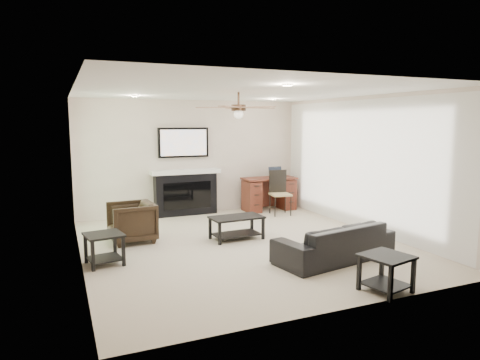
{
  "coord_description": "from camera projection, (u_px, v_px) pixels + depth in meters",
  "views": [
    {
      "loc": [
        -2.73,
        -6.37,
        2.02
      ],
      "look_at": [
        0.06,
        0.18,
        1.05
      ],
      "focal_mm": 32.0,
      "sensor_mm": 36.0,
      "label": 1
    }
  ],
  "objects": [
    {
      "name": "sofa",
      "position": [
        334.0,
        242.0,
        6.3
      ],
      "size": [
        1.96,
        1.05,
        0.54
      ],
      "primitive_type": "imported",
      "rotation": [
        0.0,
        0.0,
        3.32
      ],
      "color": "black",
      "rests_on": "ground"
    },
    {
      "name": "fireplace_unit",
      "position": [
        185.0,
        172.0,
        9.28
      ],
      "size": [
        1.52,
        0.34,
        1.91
      ],
      "primitive_type": "cube",
      "color": "black",
      "rests_on": "ground"
    },
    {
      "name": "room_shell",
      "position": [
        250.0,
        143.0,
        7.05
      ],
      "size": [
        5.5,
        5.54,
        2.52
      ],
      "color": "beige",
      "rests_on": "ground"
    },
    {
      "name": "laptop",
      "position": [
        277.0,
        172.0,
        9.86
      ],
      "size": [
        0.33,
        0.24,
        0.23
      ],
      "primitive_type": "cube",
      "color": "black",
      "rests_on": "desk"
    },
    {
      "name": "coffee_table",
      "position": [
        237.0,
        228.0,
        7.42
      ],
      "size": [
        0.92,
        0.55,
        0.4
      ],
      "primitive_type": "cube",
      "rotation": [
        0.0,
        0.0,
        0.05
      ],
      "color": "black",
      "rests_on": "ground"
    },
    {
      "name": "end_table_near",
      "position": [
        386.0,
        273.0,
        5.11
      ],
      "size": [
        0.62,
        0.62,
        0.45
      ],
      "primitive_type": "cube",
      "rotation": [
        0.0,
        0.0,
        0.22
      ],
      "color": "black",
      "rests_on": "ground"
    },
    {
      "name": "desk",
      "position": [
        269.0,
        194.0,
        9.86
      ],
      "size": [
        1.22,
        0.56,
        0.76
      ],
      "primitive_type": "cube",
      "color": "#431810",
      "rests_on": "ground"
    },
    {
      "name": "desk_chair",
      "position": [
        280.0,
        193.0,
        9.35
      ],
      "size": [
        0.49,
        0.5,
        0.97
      ],
      "primitive_type": "cube",
      "rotation": [
        0.0,
        0.0,
        -0.16
      ],
      "color": "black",
      "rests_on": "ground"
    },
    {
      "name": "end_table_left",
      "position": [
        104.0,
        249.0,
        6.08
      ],
      "size": [
        0.57,
        0.57,
        0.45
      ],
      "primitive_type": "cube",
      "rotation": [
        0.0,
        0.0,
        0.16
      ],
      "color": "black",
      "rests_on": "ground"
    },
    {
      "name": "armchair",
      "position": [
        132.0,
        222.0,
        7.24
      ],
      "size": [
        0.78,
        0.76,
        0.68
      ],
      "primitive_type": "imported",
      "rotation": [
        0.0,
        0.0,
        -1.52
      ],
      "color": "black",
      "rests_on": "ground"
    }
  ]
}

